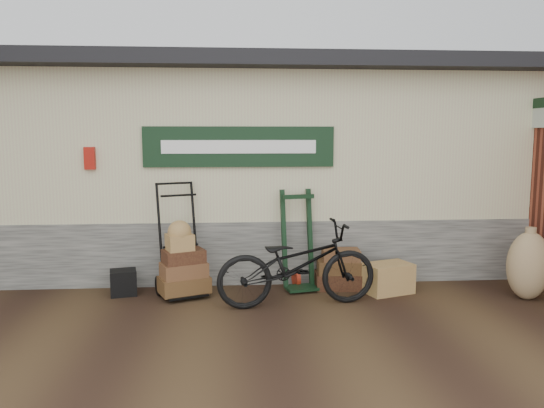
# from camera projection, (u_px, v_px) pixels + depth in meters

# --- Properties ---
(ground) EXTENTS (80.00, 80.00, 0.00)m
(ground) POSITION_uv_depth(u_px,v_px,m) (266.00, 307.00, 6.54)
(ground) COLOR black
(ground) RESTS_ON ground
(station_building) EXTENTS (14.40, 4.10, 3.20)m
(station_building) POSITION_uv_depth(u_px,v_px,m) (255.00, 164.00, 9.04)
(station_building) COLOR #4C4C47
(station_building) RESTS_ON ground
(porter_trolley) EXTENTS (0.92, 0.81, 1.52)m
(porter_trolley) POSITION_uv_depth(u_px,v_px,m) (180.00, 238.00, 6.99)
(porter_trolley) COLOR black
(porter_trolley) RESTS_ON ground
(green_barrow) EXTENTS (0.57, 0.51, 1.37)m
(green_barrow) POSITION_uv_depth(u_px,v_px,m) (298.00, 240.00, 7.25)
(green_barrow) COLOR black
(green_barrow) RESTS_ON ground
(suitcase_stack) EXTENTS (0.65, 0.43, 0.56)m
(suitcase_stack) POSITION_uv_depth(u_px,v_px,m) (339.00, 268.00, 7.31)
(suitcase_stack) COLOR #321610
(suitcase_stack) RESTS_ON ground
(wicker_hamper) EXTENTS (0.71, 0.58, 0.40)m
(wicker_hamper) POSITION_uv_depth(u_px,v_px,m) (388.00, 278.00, 7.12)
(wicker_hamper) COLOR olive
(wicker_hamper) RESTS_ON ground
(black_trunk) EXTENTS (0.39, 0.35, 0.34)m
(black_trunk) POSITION_uv_depth(u_px,v_px,m) (123.00, 282.00, 7.02)
(black_trunk) COLOR black
(black_trunk) RESTS_ON ground
(bicycle) EXTENTS (0.93, 2.07, 1.16)m
(bicycle) POSITION_uv_depth(u_px,v_px,m) (297.00, 260.00, 6.53)
(bicycle) COLOR black
(bicycle) RESTS_ON ground
(burlap_sack_left) EXTENTS (0.56, 0.47, 0.89)m
(burlap_sack_left) POSITION_uv_depth(u_px,v_px,m) (529.00, 266.00, 6.80)
(burlap_sack_left) COLOR olive
(burlap_sack_left) RESTS_ON ground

